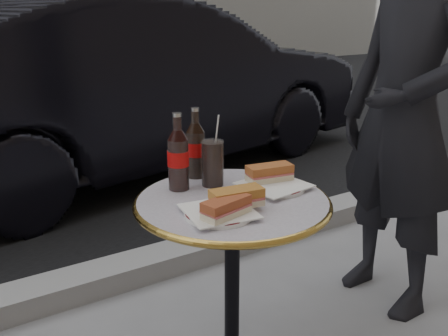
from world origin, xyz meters
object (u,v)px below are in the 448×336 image
plate_left (219,213)px  plate_right (274,187)px  parked_car (139,86)px  cola_bottle_right (195,143)px  bistro_table (232,300)px  cola_bottle_left (178,152)px  cola_glass (213,163)px  pedestrian (405,118)px

plate_left → plate_right: same height
parked_car → plate_right: bearing=155.8°
plate_left → cola_bottle_right: (0.11, 0.34, 0.12)m
parked_car → plate_left: bearing=150.8°
bistro_table → cola_bottle_right: 0.55m
cola_bottle_right → plate_left: bearing=-108.6°
cola_bottle_left → cola_bottle_right: 0.13m
plate_right → cola_glass: bearing=138.6°
plate_left → cola_bottle_right: 0.37m
plate_left → cola_bottle_right: bearing=71.4°
bistro_table → plate_left: (-0.11, -0.09, 0.37)m
cola_bottle_left → pedestrian: 1.04m
cola_glass → plate_right: bearing=-41.4°
cola_bottle_left → parked_car: size_ratio=0.06×
cola_bottle_left → parked_car: parked_car is taller
bistro_table → plate_left: plate_left is taller
cola_bottle_left → cola_glass: 0.13m
parked_car → cola_bottle_right: bearing=150.8°
cola_glass → pedestrian: bearing=-1.8°
cola_bottle_left → bistro_table: bearing=-59.1°
cola_bottle_left → cola_glass: (0.11, -0.03, -0.05)m
bistro_table → cola_glass: size_ratio=4.69×
cola_bottle_left → parked_car: 2.58m
cola_bottle_right → bistro_table: bearing=-91.8°
plate_right → cola_bottle_right: bearing=123.2°
parked_car → pedestrian: pedestrian is taller
cola_bottle_right → parked_car: size_ratio=0.06×
plate_right → bistro_table: bearing=-178.5°
cola_bottle_right → pedestrian: (0.93, -0.14, 0.00)m
parked_car → pedestrian: bearing=172.8°
bistro_table → cola_glass: 0.47m
pedestrian → bistro_table: bearing=-82.9°
cola_bottle_left → pedestrian: (1.04, -0.06, -0.00)m
cola_bottle_left → plate_left: bearing=-91.0°
plate_left → parked_car: (0.89, 2.67, -0.05)m
bistro_table → plate_right: bearing=1.5°
cola_bottle_right → parked_car: 2.47m
plate_right → cola_bottle_right: (-0.16, 0.24, 0.12)m
cola_bottle_left → pedestrian: size_ratio=0.15×
bistro_table → cola_glass: (0.01, 0.14, 0.44)m
plate_right → cola_bottle_right: size_ratio=0.83×
cola_glass → parked_car: bearing=72.4°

